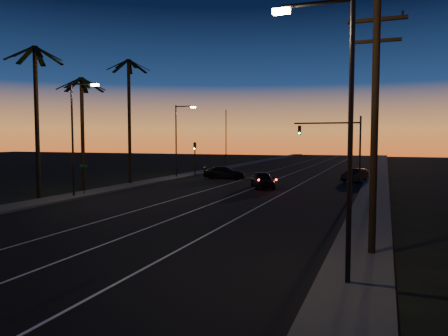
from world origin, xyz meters
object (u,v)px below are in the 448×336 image
at_px(lead_car, 262,180).
at_px(cross_car, 224,172).
at_px(signal_mast, 337,137).
at_px(right_car, 355,175).
at_px(utility_pole, 375,122).

bearing_deg(lead_car, cross_car, 131.32).
xyz_separation_m(signal_mast, lead_car, (-5.91, -8.44, -4.00)).
bearing_deg(signal_mast, right_car, 20.87).
xyz_separation_m(signal_mast, cross_car, (-12.51, -0.94, -4.05)).
xyz_separation_m(utility_pole, right_car, (-2.60, 30.70, -4.60)).
distance_m(right_car, cross_car, 14.47).
relative_size(utility_pole, cross_car, 1.91).
distance_m(utility_pole, signal_mast, 30.33).
bearing_deg(lead_car, right_car, 49.67).
height_order(utility_pole, cross_car, utility_pole).
xyz_separation_m(signal_mast, right_car, (1.86, 0.71, -4.07)).
relative_size(right_car, cross_car, 0.86).
height_order(right_car, cross_car, cross_car).
bearing_deg(right_car, signal_mast, -159.13).
relative_size(signal_mast, cross_car, 1.35).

